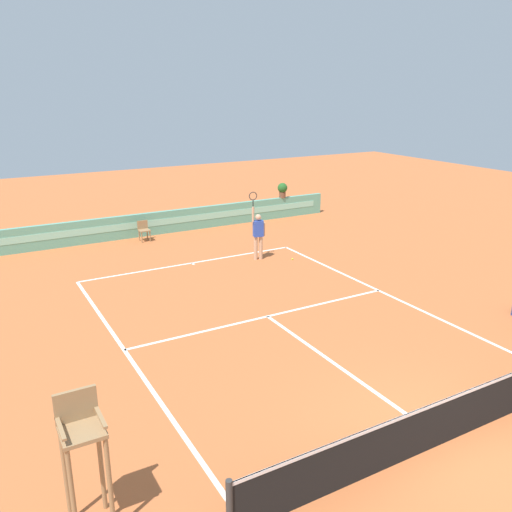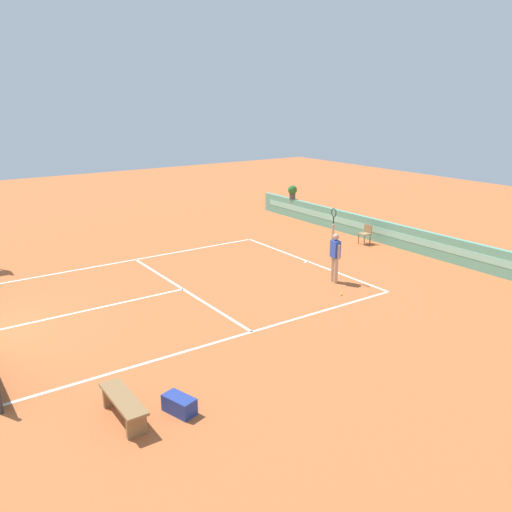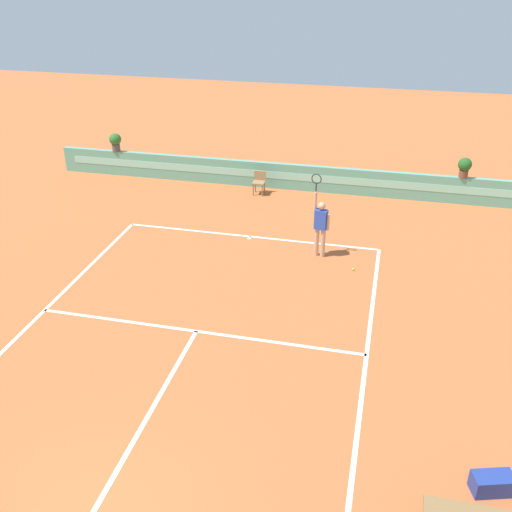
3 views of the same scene
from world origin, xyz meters
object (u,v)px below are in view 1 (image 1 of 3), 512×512
(tennis_player, at_px, (258,232))
(potted_plant_far_right, at_px, (282,189))
(ball_kid_chair, at_px, (144,230))
(tennis_ball_near_baseline, at_px, (292,259))
(umpire_chair, at_px, (83,446))

(tennis_player, relative_size, potted_plant_far_right, 3.57)
(ball_kid_chair, distance_m, tennis_player, 5.46)
(tennis_player, bearing_deg, potted_plant_far_right, 50.40)
(ball_kid_chair, distance_m, tennis_ball_near_baseline, 6.64)
(ball_kid_chair, relative_size, tennis_ball_near_baseline, 12.50)
(ball_kid_chair, height_order, tennis_ball_near_baseline, ball_kid_chair)
(ball_kid_chair, bearing_deg, potted_plant_far_right, 5.71)
(tennis_player, distance_m, tennis_ball_near_baseline, 1.64)
(umpire_chair, xyz_separation_m, tennis_ball_near_baseline, (9.52, 9.13, -1.31))
(umpire_chair, height_order, ball_kid_chair, umpire_chair)
(umpire_chair, xyz_separation_m, potted_plant_far_right, (12.82, 15.13, 0.07))
(ball_kid_chair, relative_size, potted_plant_far_right, 1.17)
(tennis_player, xyz_separation_m, tennis_ball_near_baseline, (1.10, -0.69, -1.02))
(potted_plant_far_right, bearing_deg, tennis_ball_near_baseline, -118.79)
(tennis_player, xyz_separation_m, potted_plant_far_right, (4.39, 5.31, 0.36))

